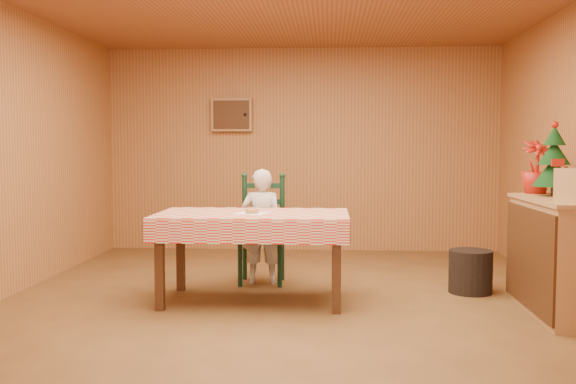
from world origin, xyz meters
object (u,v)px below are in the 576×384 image
object	(u,v)px
dining_table	(253,222)
shelf_unit	(561,256)
christmas_tree	(554,162)
seated_child	(262,226)
ladder_chair	(262,232)
storage_bin	(471,272)

from	to	relation	value
dining_table	shelf_unit	distance (m)	2.53
christmas_tree	seated_child	bearing A→B (deg)	163.13
dining_table	christmas_tree	xyz separation A→B (m)	(2.51, -0.03, 0.52)
ladder_chair	christmas_tree	size ratio (longest dim) A/B	1.74
ladder_chair	seated_child	distance (m)	0.08
seated_child	shelf_unit	size ratio (longest dim) A/B	0.91
shelf_unit	christmas_tree	world-z (taller)	christmas_tree
seated_child	shelf_unit	world-z (taller)	seated_child
christmas_tree	storage_bin	xyz separation A→B (m)	(-0.56, 0.47, -1.01)
seated_child	shelf_unit	xyz separation A→B (m)	(2.50, -1.01, -0.10)
ladder_chair	storage_bin	bearing A→B (deg)	-10.00
dining_table	storage_bin	size ratio (longest dim) A/B	4.22
seated_child	storage_bin	distance (m)	2.01
dining_table	storage_bin	distance (m)	2.06
seated_child	shelf_unit	bearing A→B (deg)	158.00
ladder_chair	seated_child	world-z (taller)	seated_child
shelf_unit	storage_bin	xyz separation A→B (m)	(-0.55, 0.72, -0.27)
ladder_chair	dining_table	bearing A→B (deg)	-90.00
seated_child	christmas_tree	bearing A→B (deg)	163.13
dining_table	seated_child	xyz separation A→B (m)	(0.00, 0.73, -0.13)
storage_bin	shelf_unit	bearing A→B (deg)	-52.86
dining_table	christmas_tree	world-z (taller)	christmas_tree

